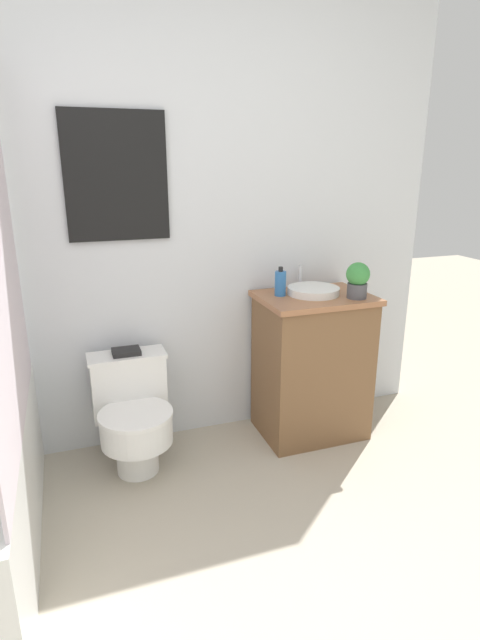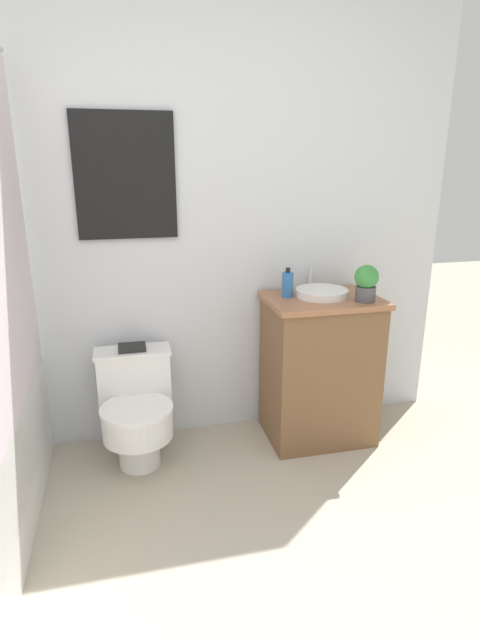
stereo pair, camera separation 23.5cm
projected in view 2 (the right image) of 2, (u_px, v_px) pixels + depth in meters
The scene contains 7 objects.
wall_back at pixel (143, 214), 2.57m from camera, with size 3.42×0.07×2.50m.
toilet at pixel (136, 407), 2.57m from camera, with size 0.39×0.49×0.57m.
vanity at pixel (319, 368), 2.77m from camera, with size 0.60×0.45×0.82m.
sink at pixel (321, 293), 2.67m from camera, with size 0.28×0.32×0.13m.
soap_bottle at pixel (288, 284), 2.64m from camera, with size 0.06×0.06×0.16m.
potted_plant at pixel (366, 282), 2.54m from camera, with size 0.12×0.12×0.19m.
book_on_tank at pixel (132, 347), 2.60m from camera, with size 0.14×0.11×0.02m.
Camera 2 is at (-0.12, -0.82, 1.50)m, focal length 28.00 mm.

